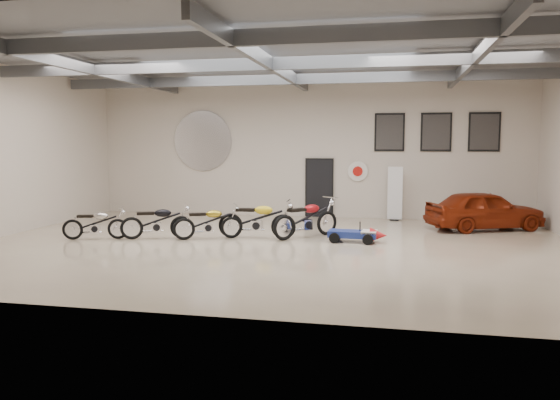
% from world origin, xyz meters
% --- Properties ---
extents(floor, '(16.00, 12.00, 0.01)m').
position_xyz_m(floor, '(0.00, 0.00, 0.00)').
color(floor, '#C3B495').
rests_on(floor, ground).
extents(ceiling, '(16.00, 12.00, 0.01)m').
position_xyz_m(ceiling, '(0.00, 0.00, 5.00)').
color(ceiling, slate).
rests_on(ceiling, back_wall).
extents(back_wall, '(16.00, 0.02, 5.00)m').
position_xyz_m(back_wall, '(0.00, 6.00, 2.50)').
color(back_wall, beige).
rests_on(back_wall, floor).
extents(left_wall, '(0.02, 12.00, 5.00)m').
position_xyz_m(left_wall, '(-8.00, 0.00, 2.50)').
color(left_wall, beige).
rests_on(left_wall, floor).
extents(ceiling_beams, '(15.80, 11.80, 0.32)m').
position_xyz_m(ceiling_beams, '(0.00, 0.00, 4.75)').
color(ceiling_beams, '#575A5F').
rests_on(ceiling_beams, ceiling).
extents(door, '(0.92, 0.08, 2.10)m').
position_xyz_m(door, '(0.50, 5.95, 1.05)').
color(door, black).
rests_on(door, back_wall).
extents(logo_plaque, '(2.30, 0.06, 1.16)m').
position_xyz_m(logo_plaque, '(-4.00, 5.95, 2.80)').
color(logo_plaque, silver).
rests_on(logo_plaque, back_wall).
extents(poster_left, '(1.05, 0.08, 1.35)m').
position_xyz_m(poster_left, '(3.00, 5.96, 3.10)').
color(poster_left, black).
rests_on(poster_left, back_wall).
extents(poster_mid, '(1.05, 0.08, 1.35)m').
position_xyz_m(poster_mid, '(4.60, 5.96, 3.10)').
color(poster_mid, black).
rests_on(poster_mid, back_wall).
extents(poster_right, '(1.05, 0.08, 1.35)m').
position_xyz_m(poster_right, '(6.20, 5.96, 3.10)').
color(poster_right, black).
rests_on(poster_right, back_wall).
extents(oil_sign, '(0.72, 0.10, 0.72)m').
position_xyz_m(oil_sign, '(1.90, 5.95, 1.70)').
color(oil_sign, white).
rests_on(oil_sign, back_wall).
extents(banner_stand, '(0.54, 0.27, 1.89)m').
position_xyz_m(banner_stand, '(3.24, 5.50, 0.95)').
color(banner_stand, white).
rests_on(banner_stand, floor).
extents(motorcycle_silver, '(1.87, 1.05, 0.93)m').
position_xyz_m(motorcycle_silver, '(-5.08, -0.08, 0.46)').
color(motorcycle_silver, silver).
rests_on(motorcycle_silver, floor).
extents(motorcycle_black, '(2.07, 1.29, 1.03)m').
position_xyz_m(motorcycle_black, '(-3.41, 0.36, 0.51)').
color(motorcycle_black, silver).
rests_on(motorcycle_black, floor).
extents(motorcycle_gold, '(2.00, 1.34, 1.00)m').
position_xyz_m(motorcycle_gold, '(-1.97, 0.62, 0.50)').
color(motorcycle_gold, silver).
rests_on(motorcycle_gold, floor).
extents(motorcycle_yellow, '(2.23, 0.80, 1.14)m').
position_xyz_m(motorcycle_yellow, '(-0.64, 1.00, 0.57)').
color(motorcycle_yellow, silver).
rests_on(motorcycle_yellow, floor).
extents(motorcycle_red, '(2.03, 2.09, 1.16)m').
position_xyz_m(motorcycle_red, '(0.72, 1.41, 0.58)').
color(motorcycle_red, silver).
rests_on(motorcycle_red, floor).
extents(go_kart, '(1.66, 0.84, 0.59)m').
position_xyz_m(go_kart, '(2.23, 0.97, 0.29)').
color(go_kart, navy).
rests_on(go_kart, floor).
extents(vintage_car, '(2.76, 3.94, 1.25)m').
position_xyz_m(vintage_car, '(6.00, 4.00, 0.62)').
color(vintage_car, maroon).
rests_on(vintage_car, floor).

